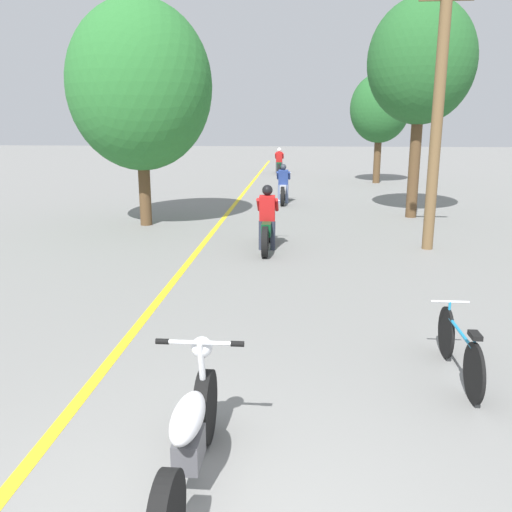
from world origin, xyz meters
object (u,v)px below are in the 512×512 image
(utility_pole, at_px, (438,111))
(roadside_tree_right_near, at_px, (421,62))
(motorcycle_foreground, at_px, (190,439))
(motorcycle_rider_mid, at_px, (283,188))
(bicycle_parked, at_px, (459,349))
(motorcycle_rider_far, at_px, (279,164))
(roadside_tree_left, at_px, (140,86))
(roadside_tree_right_far, at_px, (380,109))
(motorcycle_rider_lead, at_px, (267,225))

(utility_pole, height_order, roadside_tree_right_near, roadside_tree_right_near)
(motorcycle_foreground, height_order, motorcycle_rider_mid, motorcycle_rider_mid)
(motorcycle_foreground, distance_m, bicycle_parked, 3.36)
(motorcycle_rider_mid, xyz_separation_m, motorcycle_rider_far, (-0.58, 11.20, 0.01))
(roadside_tree_left, bearing_deg, motorcycle_rider_mid, 50.53)
(roadside_tree_left, distance_m, motorcycle_rider_mid, 6.56)
(motorcycle_foreground, relative_size, motorcycle_rider_mid, 1.03)
(bicycle_parked, bearing_deg, motorcycle_foreground, -140.83)
(motorcycle_foreground, bearing_deg, roadside_tree_right_far, 78.85)
(roadside_tree_left, xyz_separation_m, motorcycle_foreground, (3.42, -10.87, -3.24))
(utility_pole, xyz_separation_m, motorcycle_rider_lead, (-3.60, -0.35, -2.46))
(motorcycle_rider_lead, distance_m, bicycle_parked, 6.58)
(roadside_tree_right_near, distance_m, roadside_tree_right_far, 9.34)
(roadside_tree_right_near, bearing_deg, motorcycle_rider_mid, 146.78)
(utility_pole, relative_size, roadside_tree_right_near, 0.95)
(utility_pole, distance_m, roadside_tree_left, 7.52)
(utility_pole, bearing_deg, motorcycle_rider_lead, -174.52)
(roadside_tree_left, distance_m, bicycle_parked, 11.14)
(roadside_tree_right_far, distance_m, motorcycle_foreground, 22.64)
(utility_pole, height_order, roadside_tree_right_far, utility_pole)
(motorcycle_foreground, xyz_separation_m, motorcycle_rider_mid, (0.23, 15.31, 0.08))
(motorcycle_rider_far, bearing_deg, roadside_tree_right_near, -71.93)
(roadside_tree_right_far, height_order, roadside_tree_left, roadside_tree_left)
(motorcycle_rider_mid, bearing_deg, roadside_tree_right_near, -33.22)
(roadside_tree_right_near, xyz_separation_m, motorcycle_foreground, (-4.14, -12.74, -3.96))
(motorcycle_rider_lead, bearing_deg, motorcycle_rider_mid, 88.94)
(motorcycle_rider_far, bearing_deg, utility_pole, -77.30)
(roadside_tree_left, distance_m, motorcycle_rider_lead, 5.42)
(roadside_tree_right_near, distance_m, bicycle_parked, 11.47)
(roadside_tree_right_far, bearing_deg, utility_pole, -92.73)
(motorcycle_rider_lead, bearing_deg, roadside_tree_left, 142.80)
(roadside_tree_left, xyz_separation_m, bicycle_parked, (6.03, -8.75, -3.33))
(motorcycle_foreground, relative_size, motorcycle_rider_far, 1.02)
(roadside_tree_right_far, xyz_separation_m, motorcycle_rider_far, (-4.69, 4.48, -2.81))
(utility_pole, relative_size, motorcycle_foreground, 2.78)
(roadside_tree_right_near, xyz_separation_m, bicycle_parked, (-1.53, -10.62, -4.05))
(motorcycle_rider_lead, bearing_deg, roadside_tree_right_far, 72.93)
(roadside_tree_right_near, bearing_deg, bicycle_parked, -98.22)
(motorcycle_rider_far, relative_size, bicycle_parked, 1.19)
(utility_pole, xyz_separation_m, roadside_tree_right_near, (0.44, 4.20, 1.39))
(roadside_tree_right_far, distance_m, bicycle_parked, 20.20)
(roadside_tree_left, relative_size, motorcycle_foreground, 2.80)
(motorcycle_rider_mid, bearing_deg, roadside_tree_left, -129.47)
(motorcycle_rider_lead, height_order, motorcycle_rider_mid, motorcycle_rider_lead)
(roadside_tree_right_far, distance_m, motorcycle_rider_mid, 8.37)
(roadside_tree_left, bearing_deg, bicycle_parked, -55.44)
(roadside_tree_right_near, bearing_deg, motorcycle_rider_lead, -131.69)
(utility_pole, height_order, motorcycle_rider_lead, utility_pole)
(roadside_tree_left, bearing_deg, roadside_tree_right_far, 55.16)
(roadside_tree_right_near, bearing_deg, motorcycle_foreground, -108.00)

